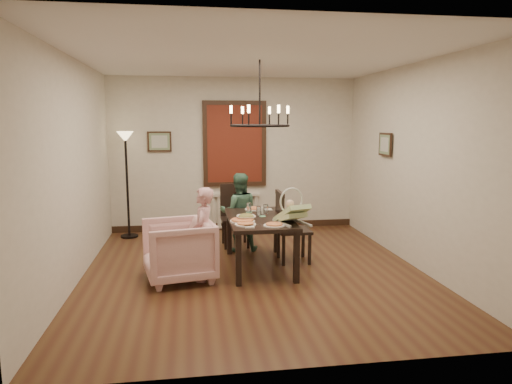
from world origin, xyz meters
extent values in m
cube|color=#53351C|center=(0.00, 0.00, 0.00)|extent=(4.50, 5.00, 0.01)
cube|color=white|center=(0.00, 0.00, 2.80)|extent=(4.50, 5.00, 0.01)
cube|color=beige|center=(0.00, 2.50, 1.40)|extent=(4.50, 0.01, 2.80)
cube|color=beige|center=(-2.25, 0.00, 1.40)|extent=(0.01, 5.00, 2.80)
cube|color=beige|center=(2.25, 0.00, 1.40)|extent=(0.01, 5.00, 2.80)
cube|color=black|center=(0.11, 0.16, 0.68)|extent=(0.86, 1.51, 0.05)
cube|color=black|center=(-0.26, -0.53, 0.33)|extent=(0.07, 0.07, 0.66)
cube|color=black|center=(-0.25, 0.86, 0.33)|extent=(0.07, 0.07, 0.66)
cube|color=black|center=(0.46, -0.53, 0.33)|extent=(0.07, 0.07, 0.66)
cube|color=black|center=(0.47, 0.85, 0.33)|extent=(0.07, 0.07, 0.66)
imported|color=beige|center=(-0.99, -0.19, 0.39)|extent=(1.00, 0.98, 0.78)
imported|color=#D39599|center=(-0.68, -0.24, 0.49)|extent=(0.31, 0.40, 0.99)
imported|color=#3E6851|center=(-0.08, 1.04, 0.51)|extent=(0.50, 0.40, 1.01)
imported|color=white|center=(-0.10, 0.00, 0.74)|extent=(0.30, 0.30, 0.07)
cylinder|color=tan|center=(-0.16, -0.10, 0.73)|extent=(0.33, 0.33, 0.04)
cylinder|color=silver|center=(0.11, 0.27, 0.77)|extent=(0.06, 0.06, 0.13)
cube|color=maroon|center=(0.00, 2.46, 1.60)|extent=(1.00, 0.03, 1.40)
cube|color=black|center=(-1.35, 2.47, 1.65)|extent=(0.42, 0.03, 0.36)
cube|color=black|center=(2.21, 0.90, 1.65)|extent=(0.03, 0.42, 0.36)
torus|color=black|center=(0.11, 0.16, 1.95)|extent=(0.80, 0.80, 0.04)
camera|label=1|loc=(-0.84, -5.88, 2.00)|focal=32.00mm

